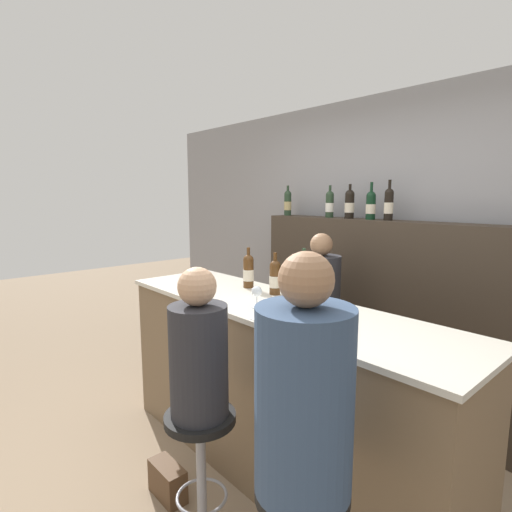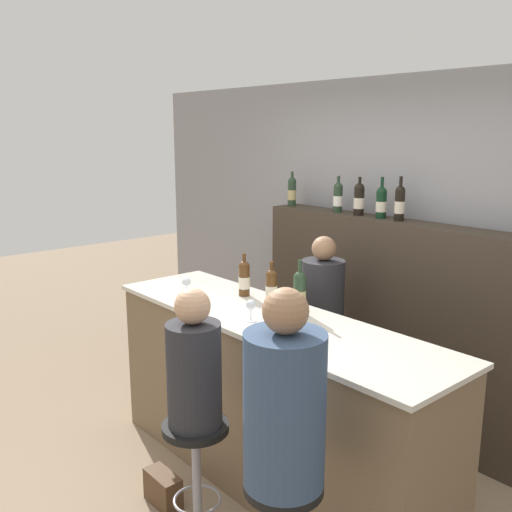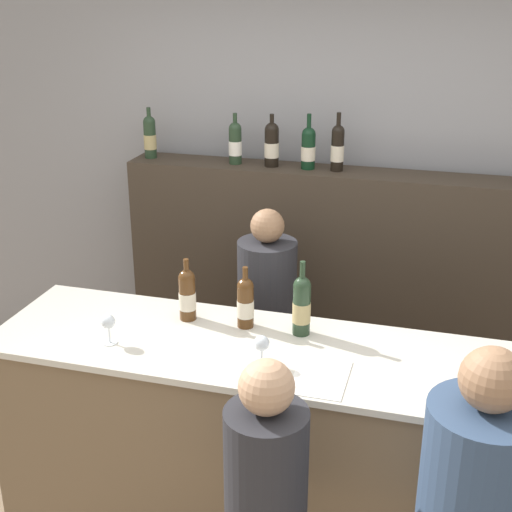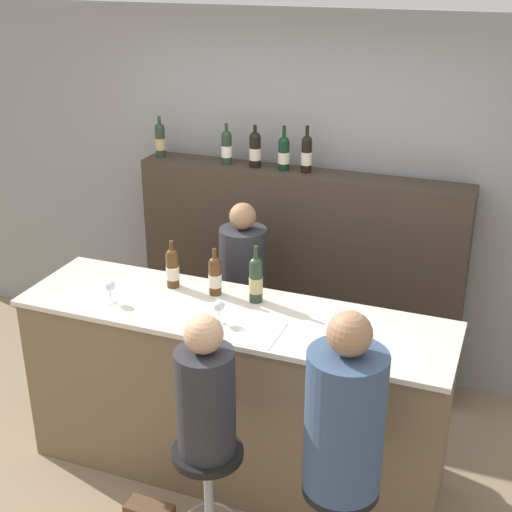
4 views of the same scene
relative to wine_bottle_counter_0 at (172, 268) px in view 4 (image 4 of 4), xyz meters
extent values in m
plane|color=#8C755B|center=(0.45, -0.49, -1.21)|extent=(16.00, 16.00, 0.00)
cube|color=gray|center=(0.45, 1.27, 0.09)|extent=(6.40, 0.05, 2.60)
cube|color=brown|center=(0.45, -0.17, -0.68)|extent=(2.43, 0.65, 1.06)
cube|color=beige|center=(0.45, -0.17, -0.14)|extent=(2.47, 0.69, 0.03)
cube|color=#382D23|center=(0.45, 1.05, -0.43)|extent=(2.31, 0.28, 1.56)
cylinder|color=#4C2D14|center=(0.00, 0.00, -0.02)|extent=(0.08, 0.08, 0.20)
cylinder|color=beige|center=(0.00, 0.00, -0.03)|extent=(0.08, 0.08, 0.08)
sphere|color=#4C2D14|center=(0.00, 0.00, 0.08)|extent=(0.08, 0.08, 0.08)
cylinder|color=#4C2D14|center=(0.00, 0.00, 0.13)|extent=(0.02, 0.02, 0.08)
cylinder|color=#4C2D14|center=(0.27, 0.00, -0.03)|extent=(0.07, 0.07, 0.20)
cylinder|color=beige|center=(0.27, 0.00, -0.04)|extent=(0.08, 0.08, 0.08)
sphere|color=#4C2D14|center=(0.27, 0.00, 0.07)|extent=(0.07, 0.07, 0.07)
cylinder|color=#4C2D14|center=(0.27, 0.00, 0.13)|extent=(0.02, 0.02, 0.08)
cylinder|color=#233823|center=(0.53, 0.00, -0.01)|extent=(0.08, 0.08, 0.23)
cylinder|color=tan|center=(0.53, 0.00, -0.02)|extent=(0.08, 0.08, 0.09)
sphere|color=#233823|center=(0.53, 0.00, 0.11)|extent=(0.08, 0.08, 0.08)
cylinder|color=#233823|center=(0.53, 0.00, 0.17)|extent=(0.02, 0.02, 0.10)
cylinder|color=#233823|center=(-0.61, 1.05, 0.45)|extent=(0.07, 0.07, 0.21)
cylinder|color=tan|center=(-0.61, 1.05, 0.44)|extent=(0.07, 0.07, 0.08)
sphere|color=#233823|center=(-0.61, 1.05, 0.55)|extent=(0.07, 0.07, 0.07)
cylinder|color=#233823|center=(-0.61, 1.05, 0.60)|extent=(0.02, 0.02, 0.07)
cylinder|color=#233823|center=(-0.10, 1.05, 0.44)|extent=(0.07, 0.07, 0.20)
cylinder|color=white|center=(-0.10, 1.05, 0.43)|extent=(0.07, 0.07, 0.08)
sphere|color=#233823|center=(-0.10, 1.05, 0.54)|extent=(0.07, 0.07, 0.07)
cylinder|color=#233823|center=(-0.10, 1.05, 0.59)|extent=(0.02, 0.02, 0.07)
cylinder|color=black|center=(0.12, 1.05, 0.45)|extent=(0.08, 0.08, 0.21)
cylinder|color=beige|center=(0.12, 1.05, 0.44)|extent=(0.08, 0.08, 0.08)
sphere|color=black|center=(0.12, 1.05, 0.55)|extent=(0.08, 0.08, 0.08)
cylinder|color=black|center=(0.12, 1.05, 0.60)|extent=(0.02, 0.02, 0.07)
cylinder|color=black|center=(0.33, 1.05, 0.44)|extent=(0.08, 0.08, 0.19)
cylinder|color=beige|center=(0.33, 1.05, 0.43)|extent=(0.08, 0.08, 0.08)
sphere|color=black|center=(0.33, 1.05, 0.54)|extent=(0.08, 0.08, 0.08)
cylinder|color=black|center=(0.33, 1.05, 0.60)|extent=(0.02, 0.02, 0.10)
cylinder|color=black|center=(0.49, 1.05, 0.45)|extent=(0.07, 0.07, 0.22)
cylinder|color=beige|center=(0.49, 1.05, 0.44)|extent=(0.07, 0.07, 0.09)
sphere|color=black|center=(0.49, 1.05, 0.56)|extent=(0.07, 0.07, 0.07)
cylinder|color=black|center=(0.49, 1.05, 0.62)|extent=(0.02, 0.02, 0.09)
cylinder|color=silver|center=(-0.24, -0.31, -0.12)|extent=(0.06, 0.06, 0.00)
cylinder|color=silver|center=(-0.24, -0.31, -0.08)|extent=(0.01, 0.01, 0.07)
sphere|color=silver|center=(-0.24, -0.31, -0.02)|extent=(0.06, 0.06, 0.06)
cylinder|color=silver|center=(0.43, -0.31, -0.12)|extent=(0.07, 0.07, 0.00)
cylinder|color=silver|center=(0.43, -0.31, -0.09)|extent=(0.01, 0.01, 0.07)
sphere|color=silver|center=(0.43, -0.31, -0.02)|extent=(0.06, 0.06, 0.06)
cube|color=white|center=(0.68, -0.34, -0.12)|extent=(0.21, 0.30, 0.00)
cylinder|color=gray|center=(0.59, -0.83, -0.89)|extent=(0.05, 0.05, 0.64)
cylinder|color=black|center=(0.59, -0.83, -0.56)|extent=(0.36, 0.36, 0.04)
cylinder|color=#28282D|center=(0.59, -0.83, -0.26)|extent=(0.29, 0.29, 0.56)
sphere|color=tan|center=(0.59, -0.83, 0.11)|extent=(0.19, 0.19, 0.19)
cylinder|color=black|center=(1.27, -0.83, -0.56)|extent=(0.36, 0.36, 0.04)
cylinder|color=#334766|center=(1.27, -0.83, -0.19)|extent=(0.36, 0.36, 0.69)
sphere|color=#936B4C|center=(1.27, -0.83, 0.25)|extent=(0.20, 0.20, 0.20)
cylinder|color=#28282D|center=(0.23, 0.54, -0.57)|extent=(0.31, 0.31, 1.30)
sphere|color=#936B4C|center=(0.23, 0.54, 0.17)|extent=(0.17, 0.17, 0.17)
camera|label=1|loc=(2.15, -1.85, 0.54)|focal=28.00mm
camera|label=2|loc=(2.88, -2.39, 0.98)|focal=40.00mm
camera|label=3|loc=(1.10, -2.73, 1.34)|focal=50.00mm
camera|label=4|loc=(1.84, -3.39, 1.73)|focal=50.00mm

